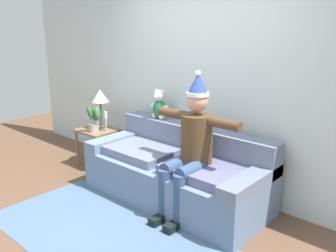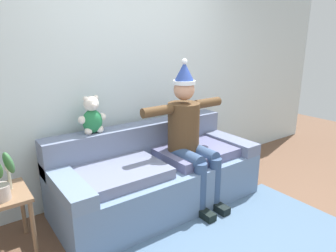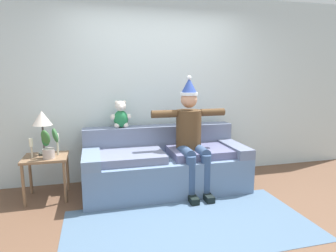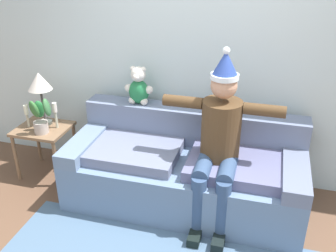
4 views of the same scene
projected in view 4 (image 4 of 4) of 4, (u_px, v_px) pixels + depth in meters
The scene contains 9 objects.
back_wall at pixel (201, 48), 3.64m from camera, with size 7.00×0.10×2.70m, color silver.
couch at pixel (186, 169), 3.62m from camera, with size 2.16×0.93×0.82m.
person_seated at pixel (219, 138), 3.20m from camera, with size 1.02×0.77×1.54m.
teddy_bear at pixel (139, 87), 3.71m from camera, with size 0.29×0.17×0.38m.
side_table at pixel (44, 135), 3.96m from camera, with size 0.52×0.46×0.55m.
table_lamp at pixel (40, 84), 3.81m from camera, with size 0.24×0.24×0.56m.
potted_plant at pixel (40, 116), 3.74m from camera, with size 0.23×0.21×0.37m.
candle_tall at pixel (27, 113), 3.87m from camera, with size 0.04×0.04×0.24m.
candle_short at pixel (55, 112), 3.84m from camera, with size 0.04×0.04×0.27m.
Camera 4 is at (0.66, -2.00, 2.29)m, focal length 40.80 mm.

